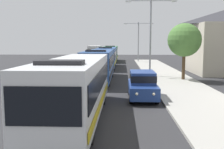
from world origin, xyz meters
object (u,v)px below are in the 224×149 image
Objects in this scene: bus_middle at (107,57)px; roadside_tree at (184,40)px; white_suv at (142,84)px; bus_second_in_line at (99,64)px; streetlamp_far at (138,37)px; box_truck_oncoming at (95,53)px; streetlamp_mid at (151,29)px; bus_lead at (76,86)px; bus_fourth_in_line at (111,53)px.

roadside_tree is at bearing -56.84° from bus_middle.
roadside_tree is (4.78, 8.70, 3.04)m from white_suv.
bus_second_in_line is 25.80m from streetlamp_far.
streetlamp_mid is at bearing -69.66° from box_truck_oncoming.
streetlamp_mid is at bearing -62.13° from bus_middle.
bus_middle is 12.09m from streetlamp_mid.
box_truck_oncoming is at bearing 114.18° from roadside_tree.
white_suv is (3.70, -8.48, -0.66)m from bus_second_in_line.
streetlamp_mid is at bearing 81.56° from white_suv.
bus_lead is 39.79m from bus_fourth_in_line.
bus_fourth_in_line is (-0.00, 26.53, -0.00)m from bus_second_in_line.
bus_middle is 13.66m from box_truck_oncoming.
bus_middle is (0.00, 26.45, 0.00)m from bus_lead.
streetlamp_far reaches higher than white_suv.
bus_second_in_line is 1.42× the size of box_truck_oncoming.
white_suv is at bearing -118.76° from roadside_tree.
bus_lead and bus_fourth_in_line have the same top height.
bus_second_in_line is 26.53m from bus_fourth_in_line.
roadside_tree is (11.78, -26.23, 2.37)m from box_truck_oncoming.
bus_fourth_in_line is 1.96× the size of roadside_tree.
streetlamp_far is (1.70, 33.52, 3.78)m from white_suv.
roadside_tree is at bearing 1.48° from bus_second_in_line.
bus_lead is 39.85m from box_truck_oncoming.
roadside_tree reaches higher than box_truck_oncoming.
streetlamp_far is at bearing 97.07° from roadside_tree.
bus_middle is at bearing -90.00° from bus_fourth_in_line.
bus_lead is at bearing -90.00° from bus_fourth_in_line.
streetlamp_mid reaches higher than white_suv.
roadside_tree reaches higher than bus_lead.
box_truck_oncoming is (-3.30, 13.26, 0.02)m from bus_middle.
bus_fourth_in_line is at bearing 164.56° from streetlamp_far.
bus_middle is 1.07× the size of bus_fourth_in_line.
bus_lead is 38.81m from streetlamp_far.
bus_second_in_line reaches higher than box_truck_oncoming.
box_truck_oncoming is 28.85m from roadside_tree.
white_suv is (3.70, -35.01, -0.66)m from bus_fourth_in_line.
bus_fourth_in_line is (-0.00, 39.79, -0.00)m from bus_lead.
box_truck_oncoming is 9.34m from streetlamp_far.
roadside_tree reaches higher than bus_second_in_line.
roadside_tree is (8.47, -12.97, 2.39)m from bus_middle.
box_truck_oncoming is (-3.30, 26.45, 0.02)m from bus_second_in_line.
bus_second_in_line is at bearing -90.00° from bus_fourth_in_line.
box_truck_oncoming is (-3.30, -0.08, 0.02)m from bus_fourth_in_line.
bus_lead is 16.10m from roadside_tree.
roadside_tree reaches higher than bus_fourth_in_line.
bus_middle is at bearing -76.01° from box_truck_oncoming.
white_suv is 0.81× the size of roadside_tree.
roadside_tree is (3.08, -2.76, -1.19)m from streetlamp_mid.
streetlamp_far reaches higher than bus_middle.
streetlamp_far is 25.02m from roadside_tree.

